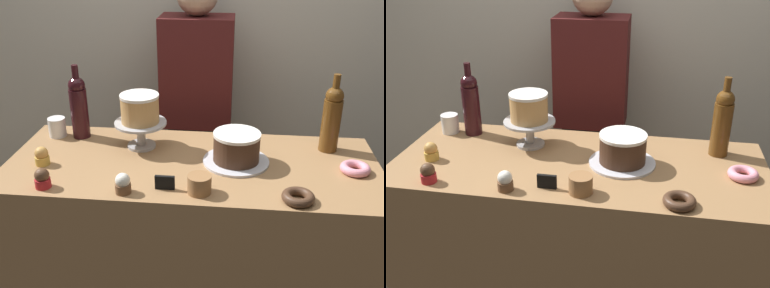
{
  "view_description": "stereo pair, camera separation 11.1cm",
  "coord_description": "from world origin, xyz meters",
  "views": [
    {
      "loc": [
        0.17,
        -1.56,
        1.75
      ],
      "look_at": [
        0.0,
        0.0,
        1.01
      ],
      "focal_mm": 41.73,
      "sensor_mm": 36.0,
      "label": 1
    },
    {
      "loc": [
        0.28,
        -1.54,
        1.75
      ],
      "look_at": [
        0.0,
        0.0,
        1.01
      ],
      "focal_mm": 41.73,
      "sensor_mm": 36.0,
      "label": 2
    }
  ],
  "objects": [
    {
      "name": "donut_chocolate",
      "position": [
        0.39,
        -0.24,
        0.95
      ],
      "size": [
        0.11,
        0.11,
        0.03
      ],
      "color": "#472D1E",
      "rests_on": "display_counter"
    },
    {
      "name": "donut_pink",
      "position": [
        0.62,
        -0.01,
        0.95
      ],
      "size": [
        0.11,
        0.11,
        0.03
      ],
      "color": "pink",
      "rests_on": "display_counter"
    },
    {
      "name": "silver_serving_platter",
      "position": [
        0.17,
        0.02,
        0.94
      ],
      "size": [
        0.26,
        0.26,
        0.01
      ],
      "color": "silver",
      "rests_on": "display_counter"
    },
    {
      "name": "display_counter",
      "position": [
        0.0,
        0.0,
        0.47
      ],
      "size": [
        1.47,
        0.62,
        0.93
      ],
      "color": "#997047",
      "rests_on": "ground_plane"
    },
    {
      "name": "cupcake_chocolate",
      "position": [
        -0.51,
        -0.25,
        0.97
      ],
      "size": [
        0.06,
        0.06,
        0.07
      ],
      "color": "red",
      "rests_on": "display_counter"
    },
    {
      "name": "cookie_stack",
      "position": [
        0.05,
        -0.22,
        0.97
      ],
      "size": [
        0.08,
        0.08,
        0.07
      ],
      "color": "olive",
      "rests_on": "display_counter"
    },
    {
      "name": "wine_bottle_amber",
      "position": [
        0.55,
        0.17,
        1.08
      ],
      "size": [
        0.08,
        0.08,
        0.33
      ],
      "color": "#5B3814",
      "rests_on": "display_counter"
    },
    {
      "name": "cake_stand_pedestal",
      "position": [
        -0.23,
        0.12,
        1.01
      ],
      "size": [
        0.22,
        0.22,
        0.11
      ],
      "color": "#B2B2B7",
      "rests_on": "display_counter"
    },
    {
      "name": "barista_figure",
      "position": [
        -0.04,
        0.62,
        0.84
      ],
      "size": [
        0.36,
        0.22,
        1.6
      ],
      "color": "black",
      "rests_on": "ground_plane"
    },
    {
      "name": "price_sign_chalkboard",
      "position": [
        -0.07,
        -0.21,
        0.96
      ],
      "size": [
        0.07,
        0.01,
        0.05
      ],
      "color": "black",
      "rests_on": "display_counter"
    },
    {
      "name": "white_layer_cake",
      "position": [
        -0.23,
        0.12,
        1.11
      ],
      "size": [
        0.16,
        0.16,
        0.12
      ],
      "color": "tan",
      "rests_on": "cake_stand_pedestal"
    },
    {
      "name": "coffee_cup_ceramic",
      "position": [
        -0.62,
        0.19,
        0.98
      ],
      "size": [
        0.08,
        0.08,
        0.08
      ],
      "color": "white",
      "rests_on": "display_counter"
    },
    {
      "name": "cupcake_vanilla",
      "position": [
        -0.21,
        -0.25,
        0.97
      ],
      "size": [
        0.06,
        0.06,
        0.07
      ],
      "color": "brown",
      "rests_on": "display_counter"
    },
    {
      "name": "cupcake_caramel",
      "position": [
        -0.58,
        -0.08,
        0.97
      ],
      "size": [
        0.06,
        0.06,
        0.07
      ],
      "color": "gold",
      "rests_on": "display_counter"
    },
    {
      "name": "back_wall",
      "position": [
        0.0,
        0.88,
        1.3
      ],
      "size": [
        6.0,
        0.05,
        2.6
      ],
      "color": "beige",
      "rests_on": "ground_plane"
    },
    {
      "name": "chocolate_round_cake",
      "position": [
        0.17,
        0.02,
        1.0
      ],
      "size": [
        0.18,
        0.18,
        0.12
      ],
      "color": "#3D2619",
      "rests_on": "silver_serving_platter"
    },
    {
      "name": "wine_bottle_dark_red",
      "position": [
        -0.52,
        0.2,
        1.08
      ],
      "size": [
        0.08,
        0.08,
        0.33
      ],
      "color": "black",
      "rests_on": "display_counter"
    }
  ]
}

